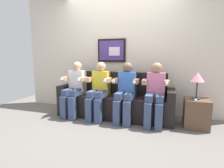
{
  "coord_description": "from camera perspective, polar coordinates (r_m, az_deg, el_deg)",
  "views": [
    {
      "loc": [
        1.02,
        -2.98,
        1.21
      ],
      "look_at": [
        0.0,
        0.15,
        0.7
      ],
      "focal_mm": 28.11,
      "sensor_mm": 36.0,
      "label": 1
    }
  ],
  "objects": [
    {
      "name": "ground_plane",
      "position": [
        3.38,
        -0.81,
        -12.21
      ],
      "size": [
        6.11,
        6.11,
        0.0
      ],
      "primitive_type": "plane",
      "color": "#66605B"
    },
    {
      "name": "back_wall_assembly",
      "position": [
        3.88,
        2.78,
        10.13
      ],
      "size": [
        4.7,
        0.1,
        2.6
      ],
      "color": "beige",
      "rests_on": "ground_plane"
    },
    {
      "name": "couch",
      "position": [
        3.58,
        0.88,
        -5.74
      ],
      "size": [
        2.3,
        0.58,
        0.9
      ],
      "color": "black",
      "rests_on": "ground_plane"
    },
    {
      "name": "person_leftmost",
      "position": [
        3.68,
        -11.99,
        -0.84
      ],
      "size": [
        0.46,
        0.56,
        1.11
      ],
      "color": "white",
      "rests_on": "ground_plane"
    },
    {
      "name": "person_left_center",
      "position": [
        3.45,
        -4.2,
        -1.32
      ],
      "size": [
        0.46,
        0.56,
        1.11
      ],
      "color": "yellow",
      "rests_on": "ground_plane"
    },
    {
      "name": "person_right_center",
      "position": [
        3.28,
        4.51,
        -1.82
      ],
      "size": [
        0.46,
        0.56,
        1.11
      ],
      "color": "#3F72CC",
      "rests_on": "ground_plane"
    },
    {
      "name": "person_rightmost",
      "position": [
        3.21,
        13.92,
        -2.33
      ],
      "size": [
        0.46,
        0.56,
        1.11
      ],
      "color": "pink",
      "rests_on": "ground_plane"
    },
    {
      "name": "side_table_right",
      "position": [
        3.38,
        25.69,
        -8.6
      ],
      "size": [
        0.4,
        0.4,
        0.5
      ],
      "color": "brown",
      "rests_on": "ground_plane"
    },
    {
      "name": "table_lamp",
      "position": [
        3.26,
        26.07,
        1.72
      ],
      "size": [
        0.22,
        0.22,
        0.46
      ],
      "color": "#333338",
      "rests_on": "side_table_right"
    },
    {
      "name": "spare_remote_on_table",
      "position": [
        3.23,
        25.44,
        -4.59
      ],
      "size": [
        0.04,
        0.13,
        0.02
      ],
      "primitive_type": "cube",
      "color": "white",
      "rests_on": "side_table_right"
    }
  ]
}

